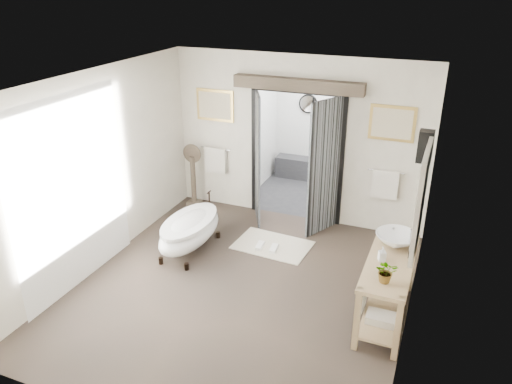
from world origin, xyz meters
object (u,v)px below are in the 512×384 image
rug (273,245)px  basin (396,240)px  clawfoot_tub (190,230)px  vanity (386,284)px

rug → basin: bearing=-22.3°
clawfoot_tub → vanity: vanity is taller
basin → vanity: bearing=-112.7°
clawfoot_tub → basin: (3.15, -0.19, 0.58)m
rug → basin: 2.34m
clawfoot_tub → vanity: 3.17m
vanity → basin: 0.58m
vanity → rug: bearing=148.5°
clawfoot_tub → rug: size_ratio=1.27×
vanity → basin: (0.03, 0.38, 0.44)m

